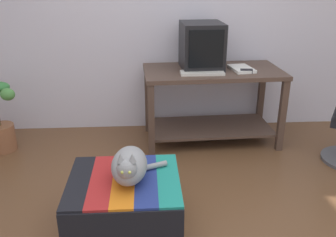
{
  "coord_description": "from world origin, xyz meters",
  "views": [
    {
      "loc": [
        -0.21,
        -1.82,
        1.64
      ],
      "look_at": [
        -0.05,
        0.85,
        0.55
      ],
      "focal_mm": 39.36,
      "sensor_mm": 36.0,
      "label": 1
    }
  ],
  "objects_px": {
    "tv_monitor": "(202,46)",
    "book": "(242,69)",
    "cat": "(129,166)",
    "ottoman_with_blanket": "(125,206)",
    "potted_plant": "(0,124)",
    "stapler": "(246,71)",
    "desk": "(212,93)",
    "keyboard": "(202,73)"
  },
  "relations": [
    {
      "from": "keyboard",
      "to": "potted_plant",
      "type": "bearing_deg",
      "value": 178.29
    },
    {
      "from": "ottoman_with_blanket",
      "to": "potted_plant",
      "type": "distance_m",
      "value": 1.79
    },
    {
      "from": "tv_monitor",
      "to": "book",
      "type": "height_order",
      "value": "tv_monitor"
    },
    {
      "from": "stapler",
      "to": "desk",
      "type": "bearing_deg",
      "value": 68.96
    },
    {
      "from": "tv_monitor",
      "to": "book",
      "type": "bearing_deg",
      "value": -17.72
    },
    {
      "from": "desk",
      "to": "book",
      "type": "distance_m",
      "value": 0.37
    },
    {
      "from": "stapler",
      "to": "ottoman_with_blanket",
      "type": "bearing_deg",
      "value": 145.69
    },
    {
      "from": "ottoman_with_blanket",
      "to": "cat",
      "type": "distance_m",
      "value": 0.3
    },
    {
      "from": "keyboard",
      "to": "potted_plant",
      "type": "distance_m",
      "value": 1.98
    },
    {
      "from": "tv_monitor",
      "to": "book",
      "type": "xyz_separation_m",
      "value": [
        0.38,
        -0.1,
        -0.2
      ]
    },
    {
      "from": "book",
      "to": "ottoman_with_blanket",
      "type": "bearing_deg",
      "value": -137.16
    },
    {
      "from": "keyboard",
      "to": "ottoman_with_blanket",
      "type": "xyz_separation_m",
      "value": [
        -0.67,
        -1.23,
        -0.55
      ]
    },
    {
      "from": "ottoman_with_blanket",
      "to": "stapler",
      "type": "distance_m",
      "value": 1.74
    },
    {
      "from": "cat",
      "to": "potted_plant",
      "type": "bearing_deg",
      "value": 137.95
    },
    {
      "from": "keyboard",
      "to": "book",
      "type": "bearing_deg",
      "value": 16.52
    },
    {
      "from": "cat",
      "to": "stapler",
      "type": "bearing_deg",
      "value": 53.08
    },
    {
      "from": "book",
      "to": "potted_plant",
      "type": "xyz_separation_m",
      "value": [
        -2.32,
        -0.06,
        -0.48
      ]
    },
    {
      "from": "book",
      "to": "ottoman_with_blanket",
      "type": "distance_m",
      "value": 1.81
    },
    {
      "from": "cat",
      "to": "stapler",
      "type": "xyz_separation_m",
      "value": [
        1.05,
        1.24,
        0.26
      ]
    },
    {
      "from": "ottoman_with_blanket",
      "to": "desk",
      "type": "bearing_deg",
      "value": 60.0
    },
    {
      "from": "book",
      "to": "stapler",
      "type": "distance_m",
      "value": 0.11
    },
    {
      "from": "ottoman_with_blanket",
      "to": "keyboard",
      "type": "bearing_deg",
      "value": 61.31
    },
    {
      "from": "keyboard",
      "to": "cat",
      "type": "bearing_deg",
      "value": -117.07
    },
    {
      "from": "tv_monitor",
      "to": "potted_plant",
      "type": "bearing_deg",
      "value": -177.62
    },
    {
      "from": "tv_monitor",
      "to": "keyboard",
      "type": "xyz_separation_m",
      "value": [
        -0.02,
        -0.22,
        -0.2
      ]
    },
    {
      "from": "desk",
      "to": "potted_plant",
      "type": "relative_size",
      "value": 2.08
    },
    {
      "from": "potted_plant",
      "to": "stapler",
      "type": "bearing_deg",
      "value": -1.28
    },
    {
      "from": "desk",
      "to": "tv_monitor",
      "type": "relative_size",
      "value": 2.95
    },
    {
      "from": "tv_monitor",
      "to": "potted_plant",
      "type": "height_order",
      "value": "tv_monitor"
    },
    {
      "from": "potted_plant",
      "to": "stapler",
      "type": "xyz_separation_m",
      "value": [
        2.33,
        -0.05,
        0.49
      ]
    },
    {
      "from": "tv_monitor",
      "to": "stapler",
      "type": "xyz_separation_m",
      "value": [
        0.39,
        -0.22,
        -0.19
      ]
    },
    {
      "from": "book",
      "to": "potted_plant",
      "type": "distance_m",
      "value": 2.37
    },
    {
      "from": "tv_monitor",
      "to": "keyboard",
      "type": "height_order",
      "value": "tv_monitor"
    },
    {
      "from": "keyboard",
      "to": "cat",
      "type": "relative_size",
      "value": 1.0
    },
    {
      "from": "cat",
      "to": "ottoman_with_blanket",
      "type": "bearing_deg",
      "value": 172.16
    },
    {
      "from": "cat",
      "to": "tv_monitor",
      "type": "bearing_deg",
      "value": 69.03
    },
    {
      "from": "cat",
      "to": "stapler",
      "type": "relative_size",
      "value": 3.65
    },
    {
      "from": "desk",
      "to": "book",
      "type": "relative_size",
      "value": 4.64
    },
    {
      "from": "stapler",
      "to": "cat",
      "type": "bearing_deg",
      "value": 146.97
    },
    {
      "from": "ottoman_with_blanket",
      "to": "stapler",
      "type": "relative_size",
      "value": 6.46
    },
    {
      "from": "book",
      "to": "stapler",
      "type": "bearing_deg",
      "value": -90.4
    },
    {
      "from": "book",
      "to": "tv_monitor",
      "type": "bearing_deg",
      "value": 155.99
    }
  ]
}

